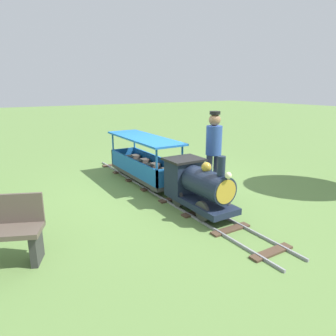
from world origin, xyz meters
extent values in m
plane|color=#608442|center=(0.00, 0.00, 0.00)|extent=(60.00, 60.00, 0.00)
cube|color=gray|center=(-0.22, 0.25, 0.02)|extent=(0.03, 6.05, 0.04)
cube|color=gray|center=(0.22, 0.25, 0.02)|extent=(0.03, 6.05, 0.04)
cube|color=#4C3828|center=(0.00, -2.40, 0.01)|extent=(0.67, 0.14, 0.03)
cube|color=#4C3828|center=(0.00, -1.64, 0.01)|extent=(0.67, 0.14, 0.03)
cube|color=#4C3828|center=(0.00, -0.88, 0.01)|extent=(0.67, 0.14, 0.03)
cube|color=#4C3828|center=(0.00, -0.13, 0.01)|extent=(0.67, 0.14, 0.03)
cube|color=#4C3828|center=(0.00, 0.63, 0.01)|extent=(0.67, 0.14, 0.03)
cube|color=#4C3828|center=(0.00, 1.38, 0.01)|extent=(0.67, 0.14, 0.03)
cube|color=#4C3828|center=(0.00, 2.14, 0.01)|extent=(0.67, 0.14, 0.03)
cube|color=#4C3828|center=(0.00, 2.90, 0.01)|extent=(0.67, 0.14, 0.03)
cube|color=#192338|center=(0.00, 1.38, 0.21)|extent=(0.55, 1.40, 0.10)
cylinder|color=#192338|center=(0.00, 1.58, 0.56)|extent=(0.44, 0.85, 0.44)
cylinder|color=#B7932D|center=(0.00, 2.00, 0.56)|extent=(0.37, 0.02, 0.37)
cylinder|color=#192338|center=(0.00, 1.87, 0.93)|extent=(0.12, 0.12, 0.29)
sphere|color=#B7932D|center=(0.00, 1.53, 0.83)|extent=(0.16, 0.16, 0.16)
cube|color=#192338|center=(0.00, 0.90, 0.54)|extent=(0.55, 0.45, 0.55)
cube|color=black|center=(0.00, 0.90, 0.83)|extent=(0.63, 0.53, 0.04)
sphere|color=#F2EAB2|center=(0.00, 2.03, 0.82)|extent=(0.10, 0.10, 0.10)
cylinder|color=#2D2D2D|center=(-0.22, 1.73, 0.20)|extent=(0.05, 0.32, 0.32)
cylinder|color=#2D2D2D|center=(0.22, 1.73, 0.20)|extent=(0.05, 0.32, 0.32)
cylinder|color=#2D2D2D|center=(-0.22, 1.03, 0.20)|extent=(0.05, 0.32, 0.32)
cylinder|color=#2D2D2D|center=(0.22, 1.03, 0.20)|extent=(0.05, 0.32, 0.32)
cube|color=#3F3F3F|center=(0.00, -0.65, 0.18)|extent=(0.63, 2.25, 0.08)
cube|color=blue|center=(-0.30, -0.65, 0.40)|extent=(0.04, 2.25, 0.35)
cube|color=blue|center=(0.30, -0.65, 0.40)|extent=(0.04, 2.25, 0.35)
cube|color=blue|center=(0.00, 0.46, 0.40)|extent=(0.63, 0.04, 0.35)
cube|color=blue|center=(0.00, -1.75, 0.40)|extent=(0.63, 0.04, 0.35)
cylinder|color=blue|center=(-0.29, 0.43, 0.59)|extent=(0.04, 0.04, 0.75)
cylinder|color=blue|center=(0.29, 0.43, 0.59)|extent=(0.04, 0.04, 0.75)
cylinder|color=blue|center=(-0.29, -1.72, 0.59)|extent=(0.04, 0.04, 0.75)
cylinder|color=blue|center=(0.29, -1.72, 0.59)|extent=(0.04, 0.04, 0.75)
cube|color=blue|center=(0.00, -0.65, 0.99)|extent=(0.73, 2.35, 0.04)
cube|color=brown|center=(0.00, -1.38, 0.34)|extent=(0.47, 0.20, 0.24)
cube|color=brown|center=(0.00, -0.89, 0.34)|extent=(0.47, 0.20, 0.24)
cube|color=brown|center=(0.00, -0.41, 0.34)|extent=(0.47, 0.20, 0.24)
cube|color=brown|center=(0.00, 0.08, 0.34)|extent=(0.47, 0.20, 0.24)
cylinder|color=#262626|center=(-0.22, 0.14, 0.16)|extent=(0.04, 0.24, 0.24)
cylinder|color=#262626|center=(0.22, 0.14, 0.16)|extent=(0.04, 0.24, 0.24)
cylinder|color=#262626|center=(-0.22, -1.44, 0.16)|extent=(0.04, 0.24, 0.24)
cylinder|color=#262626|center=(0.22, -1.44, 0.16)|extent=(0.04, 0.24, 0.24)
cylinder|color=#282D47|center=(-0.87, 0.76, 0.40)|extent=(0.12, 0.12, 0.80)
cylinder|color=#282D47|center=(-0.69, 0.76, 0.40)|extent=(0.12, 0.12, 0.80)
cylinder|color=#2D4C99|center=(-0.78, 0.76, 1.08)|extent=(0.30, 0.30, 0.55)
sphere|color=#936B4C|center=(-0.78, 0.76, 1.46)|extent=(0.22, 0.22, 0.22)
cylinder|color=black|center=(-0.78, 0.76, 1.59)|extent=(0.20, 0.20, 0.06)
cube|color=#333333|center=(2.58, 1.54, 0.21)|extent=(0.20, 0.33, 0.42)
camera|label=1|loc=(2.95, 5.18, 2.06)|focal=32.68mm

